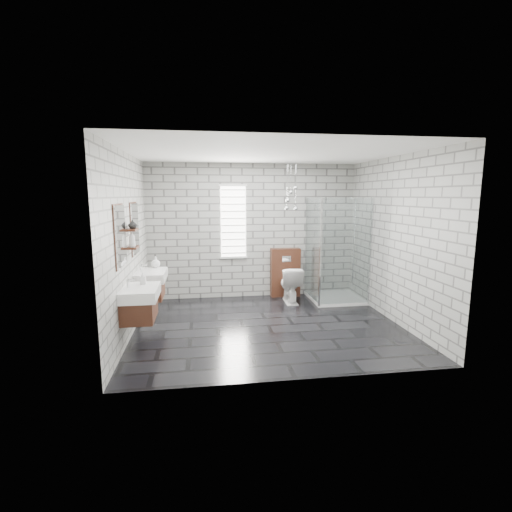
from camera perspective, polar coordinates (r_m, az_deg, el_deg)
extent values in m
cube|color=black|center=(6.09, 1.88, -10.71)|extent=(4.20, 3.60, 0.02)
cube|color=white|center=(5.75, 2.04, 15.66)|extent=(4.20, 3.60, 0.02)
cube|color=#A2A29D|center=(7.54, -0.49, 3.82)|extent=(4.20, 0.02, 2.70)
cube|color=#A2A29D|center=(4.02, 6.54, -1.15)|extent=(4.20, 0.02, 2.70)
cube|color=#A2A29D|center=(5.78, -19.12, 1.60)|extent=(0.02, 3.60, 2.70)
cube|color=#A2A29D|center=(6.48, 20.67, 2.30)|extent=(0.02, 3.60, 2.70)
cube|color=#492416|center=(5.33, -17.50, -7.76)|extent=(0.42, 0.62, 0.30)
cube|color=silver|center=(5.29, -15.36, -7.44)|extent=(0.02, 0.35, 0.01)
cube|color=white|center=(5.26, -17.35, -5.41)|extent=(0.47, 0.70, 0.15)
cylinder|color=silver|center=(5.26, -19.10, -4.00)|extent=(0.04, 0.04, 0.12)
cylinder|color=silver|center=(5.24, -18.59, -3.46)|extent=(0.10, 0.02, 0.02)
cube|color=white|center=(5.17, -20.15, 2.92)|extent=(0.03, 0.55, 0.80)
cube|color=#492416|center=(5.17, -20.28, 2.91)|extent=(0.01, 0.59, 0.84)
cube|color=#492416|center=(6.36, -15.97, -4.91)|extent=(0.42, 0.62, 0.30)
cube|color=silver|center=(6.33, -14.18, -4.62)|extent=(0.02, 0.35, 0.01)
cube|color=white|center=(6.31, -15.83, -2.92)|extent=(0.47, 0.70, 0.15)
cylinder|color=silver|center=(6.31, -17.28, -1.75)|extent=(0.04, 0.04, 0.12)
cylinder|color=silver|center=(6.29, -16.86, -1.29)|extent=(0.10, 0.02, 0.02)
cube|color=white|center=(6.23, -18.13, 4.03)|extent=(0.03, 0.55, 0.80)
cube|color=#492416|center=(6.23, -18.24, 4.03)|extent=(0.01, 0.59, 0.84)
cube|color=#492416|center=(5.72, -18.41, 1.26)|extent=(0.14, 0.30, 0.03)
cube|color=#492416|center=(5.69, -18.54, 3.85)|extent=(0.14, 0.30, 0.03)
cube|color=white|center=(7.46, -3.52, 5.28)|extent=(0.50, 0.02, 1.40)
cube|color=white|center=(7.42, -3.57, 10.82)|extent=(0.56, 0.04, 0.04)
cube|color=white|center=(7.53, -3.46, -0.20)|extent=(0.56, 0.04, 0.04)
cube|color=white|center=(7.51, -3.46, 0.47)|extent=(0.48, 0.01, 0.02)
cube|color=white|center=(7.49, -3.47, 1.53)|extent=(0.48, 0.01, 0.02)
cube|color=white|center=(7.47, -3.48, 2.59)|extent=(0.48, 0.01, 0.02)
cube|color=white|center=(7.45, -3.49, 3.66)|extent=(0.48, 0.01, 0.02)
cube|color=white|center=(7.44, -3.50, 4.73)|extent=(0.48, 0.01, 0.02)
cube|color=white|center=(7.43, -3.51, 5.81)|extent=(0.48, 0.01, 0.02)
cube|color=white|center=(7.42, -3.53, 6.89)|extent=(0.48, 0.01, 0.02)
cube|color=white|center=(7.42, -3.54, 7.97)|extent=(0.48, 0.01, 0.02)
cube|color=white|center=(7.42, -3.55, 9.05)|extent=(0.48, 0.01, 0.03)
cube|color=white|center=(7.42, -3.56, 10.13)|extent=(0.48, 0.01, 0.03)
cube|color=#492416|center=(7.68, 4.52, -2.53)|extent=(0.60, 0.20, 1.00)
cube|color=silver|center=(7.52, 4.73, -0.46)|extent=(0.18, 0.01, 0.12)
cube|color=white|center=(7.68, 12.04, -6.32)|extent=(1.00, 1.00, 0.06)
cube|color=silver|center=(7.03, 13.70, 0.51)|extent=(1.00, 0.01, 2.00)
cube|color=silver|center=(7.32, 8.71, 1.02)|extent=(0.01, 1.00, 2.00)
cube|color=silver|center=(6.86, 9.89, 0.43)|extent=(0.03, 0.03, 2.00)
cube|color=silver|center=(7.22, 17.23, 0.59)|extent=(0.03, 0.03, 2.00)
cylinder|color=silver|center=(7.82, 14.83, 1.86)|extent=(0.02, 0.02, 1.80)
cylinder|color=silver|center=(7.72, 14.57, 8.63)|extent=(0.14, 0.14, 0.02)
sphere|color=silver|center=(7.11, 4.88, 8.54)|extent=(0.09, 0.09, 0.09)
cylinder|color=silver|center=(7.12, 4.93, 11.61)|extent=(0.01, 0.01, 0.67)
sphere|color=silver|center=(7.18, 6.08, 7.24)|extent=(0.09, 0.09, 0.09)
cylinder|color=silver|center=(7.18, 6.15, 10.93)|extent=(0.01, 0.01, 0.84)
sphere|color=silver|center=(7.26, 5.35, 9.74)|extent=(0.09, 0.09, 0.09)
cylinder|color=silver|center=(7.27, 5.39, 12.16)|extent=(0.01, 0.01, 0.52)
sphere|color=silver|center=(7.19, 4.74, 7.36)|extent=(0.09, 0.09, 0.09)
cylinder|color=silver|center=(7.19, 4.78, 11.00)|extent=(0.01, 0.01, 0.82)
sphere|color=silver|center=(7.23, 6.06, 10.38)|extent=(0.09, 0.09, 0.09)
cylinder|color=silver|center=(7.24, 6.09, 12.48)|extent=(0.01, 0.01, 0.44)
imported|color=white|center=(7.30, 5.27, -4.36)|extent=(0.42, 0.70, 0.70)
imported|color=#B2B2B2|center=(5.40, -17.01, -3.27)|extent=(0.08, 0.08, 0.17)
imported|color=#B2B2B2|center=(6.56, -15.19, -0.91)|extent=(0.20, 0.20, 0.19)
imported|color=#B2B2B2|center=(5.61, -18.53, 2.47)|extent=(0.11, 0.12, 0.24)
imported|color=#B2B2B2|center=(5.69, -18.46, 4.67)|extent=(0.16, 0.16, 0.13)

